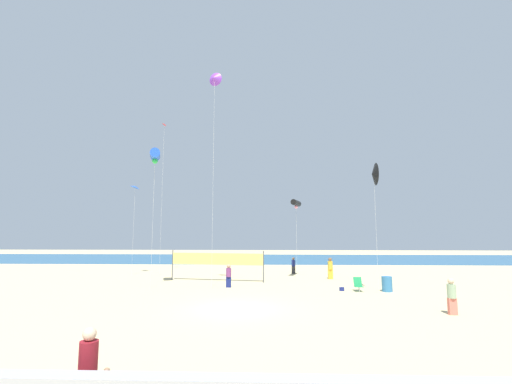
{
  "coord_description": "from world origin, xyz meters",
  "views": [
    {
      "loc": [
        1.67,
        -17.82,
        3.76
      ],
      "look_at": [
        0.61,
        10.21,
        7.11
      ],
      "focal_mm": 24.26,
      "sensor_mm": 36.0,
      "label": 1
    }
  ],
  "objects_px": {
    "kite_red_diamond": "(164,134)",
    "volleyball_net": "(217,260)",
    "kite_violet_delta": "(215,79)",
    "kite_blue_tube": "(155,155)",
    "folding_beach_chair": "(358,284)",
    "beachgoer_navy_shirt": "(293,265)",
    "kite_black_delta": "(374,174)",
    "beachgoer_plum_shirt": "(229,275)",
    "beachgoer_mustard_shirt": "(330,268)",
    "kite_black_tube": "(296,203)",
    "beachgoer_sage_shirt": "(452,295)",
    "trash_barrel": "(387,284)",
    "kite_blue_diamond": "(135,187)",
    "beach_handbag": "(342,289)",
    "mother_figure": "(88,366)"
  },
  "relations": [
    {
      "from": "kite_red_diamond",
      "to": "volleyball_net",
      "type": "bearing_deg",
      "value": -35.84
    },
    {
      "from": "kite_violet_delta",
      "to": "kite_blue_tube",
      "type": "relative_size",
      "value": 1.6
    },
    {
      "from": "folding_beach_chair",
      "to": "volleyball_net",
      "type": "xyz_separation_m",
      "value": [
        -9.96,
        4.35,
        1.17
      ]
    },
    {
      "from": "beachgoer_navy_shirt",
      "to": "kite_black_delta",
      "type": "xyz_separation_m",
      "value": [
        4.63,
        -10.31,
        6.79
      ]
    },
    {
      "from": "kite_blue_tube",
      "to": "beachgoer_plum_shirt",
      "type": "bearing_deg",
      "value": 4.79
    },
    {
      "from": "beachgoer_mustard_shirt",
      "to": "kite_black_tube",
      "type": "bearing_deg",
      "value": 119.34
    },
    {
      "from": "beachgoer_sage_shirt",
      "to": "trash_barrel",
      "type": "bearing_deg",
      "value": 17.4
    },
    {
      "from": "kite_blue_diamond",
      "to": "kite_blue_tube",
      "type": "height_order",
      "value": "kite_blue_tube"
    },
    {
      "from": "beachgoer_plum_shirt",
      "to": "kite_red_diamond",
      "type": "height_order",
      "value": "kite_red_diamond"
    },
    {
      "from": "trash_barrel",
      "to": "kite_black_tube",
      "type": "height_order",
      "value": "kite_black_tube"
    },
    {
      "from": "beachgoer_plum_shirt",
      "to": "kite_black_tube",
      "type": "height_order",
      "value": "kite_black_tube"
    },
    {
      "from": "beachgoer_mustard_shirt",
      "to": "beach_handbag",
      "type": "height_order",
      "value": "beachgoer_mustard_shirt"
    },
    {
      "from": "beach_handbag",
      "to": "kite_black_tube",
      "type": "distance_m",
      "value": 8.95
    },
    {
      "from": "beach_handbag",
      "to": "kite_blue_tube",
      "type": "relative_size",
      "value": 0.03
    },
    {
      "from": "volleyball_net",
      "to": "beach_handbag",
      "type": "xyz_separation_m",
      "value": [
        8.9,
        -4.28,
        -1.51
      ]
    },
    {
      "from": "volleyball_net",
      "to": "beachgoer_navy_shirt",
      "type": "bearing_deg",
      "value": 39.23
    },
    {
      "from": "beachgoer_sage_shirt",
      "to": "kite_black_delta",
      "type": "height_order",
      "value": "kite_black_delta"
    },
    {
      "from": "beachgoer_sage_shirt",
      "to": "kite_black_delta",
      "type": "distance_m",
      "value": 8.98
    },
    {
      "from": "beachgoer_plum_shirt",
      "to": "volleyball_net",
      "type": "distance_m",
      "value": 3.42
    },
    {
      "from": "kite_violet_delta",
      "to": "kite_black_tube",
      "type": "bearing_deg",
      "value": 40.26
    },
    {
      "from": "mother_figure",
      "to": "kite_blue_tube",
      "type": "relative_size",
      "value": 0.18
    },
    {
      "from": "beachgoer_plum_shirt",
      "to": "volleyball_net",
      "type": "xyz_separation_m",
      "value": [
        -1.31,
        3.07,
        0.78
      ]
    },
    {
      "from": "beach_handbag",
      "to": "folding_beach_chair",
      "type": "bearing_deg",
      "value": -3.8
    },
    {
      "from": "beachgoer_sage_shirt",
      "to": "kite_black_tube",
      "type": "relative_size",
      "value": 0.26
    },
    {
      "from": "kite_violet_delta",
      "to": "kite_black_tube",
      "type": "relative_size",
      "value": 2.38
    },
    {
      "from": "beach_handbag",
      "to": "kite_black_tube",
      "type": "bearing_deg",
      "value": 112.16
    },
    {
      "from": "beachgoer_mustard_shirt",
      "to": "volleyball_net",
      "type": "xyz_separation_m",
      "value": [
        -9.21,
        -1.66,
        0.7
      ]
    },
    {
      "from": "kite_red_diamond",
      "to": "kite_black_tube",
      "type": "distance_m",
      "value": 14.4
    },
    {
      "from": "beachgoer_plum_shirt",
      "to": "kite_black_tube",
      "type": "relative_size",
      "value": 0.24
    },
    {
      "from": "beachgoer_navy_shirt",
      "to": "kite_black_tube",
      "type": "height_order",
      "value": "kite_black_tube"
    },
    {
      "from": "beachgoer_mustard_shirt",
      "to": "kite_violet_delta",
      "type": "relative_size",
      "value": 0.11
    },
    {
      "from": "folding_beach_chair",
      "to": "kite_blue_diamond",
      "type": "height_order",
      "value": "kite_blue_diamond"
    },
    {
      "from": "kite_violet_delta",
      "to": "beachgoer_plum_shirt",
      "type": "bearing_deg",
      "value": 25.12
    },
    {
      "from": "beachgoer_mustard_shirt",
      "to": "kite_blue_tube",
      "type": "relative_size",
      "value": 0.18
    },
    {
      "from": "trash_barrel",
      "to": "kite_violet_delta",
      "type": "bearing_deg",
      "value": 175.79
    },
    {
      "from": "kite_violet_delta",
      "to": "kite_blue_diamond",
      "type": "bearing_deg",
      "value": 139.51
    },
    {
      "from": "kite_blue_diamond",
      "to": "volleyball_net",
      "type": "bearing_deg",
      "value": -23.64
    },
    {
      "from": "mother_figure",
      "to": "beachgoer_mustard_shirt",
      "type": "height_order",
      "value": "beachgoer_mustard_shirt"
    },
    {
      "from": "beachgoer_plum_shirt",
      "to": "beachgoer_mustard_shirt",
      "type": "bearing_deg",
      "value": 96.28
    },
    {
      "from": "beachgoer_plum_shirt",
      "to": "kite_red_diamond",
      "type": "distance_m",
      "value": 16.1
    },
    {
      "from": "mother_figure",
      "to": "kite_black_tube",
      "type": "xyz_separation_m",
      "value": [
        6.22,
        21.71,
        5.37
      ]
    },
    {
      "from": "folding_beach_chair",
      "to": "kite_black_delta",
      "type": "xyz_separation_m",
      "value": [
        1.08,
        -0.73,
        7.14
      ]
    },
    {
      "from": "mother_figure",
      "to": "kite_red_diamond",
      "type": "height_order",
      "value": "kite_red_diamond"
    },
    {
      "from": "folding_beach_chair",
      "to": "kite_black_tube",
      "type": "relative_size",
      "value": 0.14
    },
    {
      "from": "folding_beach_chair",
      "to": "kite_blue_diamond",
      "type": "distance_m",
      "value": 21.21
    },
    {
      "from": "beach_handbag",
      "to": "kite_black_delta",
      "type": "xyz_separation_m",
      "value": [
        2.14,
        -0.8,
        7.48
      ]
    },
    {
      "from": "folding_beach_chair",
      "to": "kite_violet_delta",
      "type": "relative_size",
      "value": 0.06
    },
    {
      "from": "trash_barrel",
      "to": "kite_blue_tube",
      "type": "xyz_separation_m",
      "value": [
        -15.85,
        0.92,
        8.87
      ]
    },
    {
      "from": "trash_barrel",
      "to": "volleyball_net",
      "type": "height_order",
      "value": "volleyball_net"
    },
    {
      "from": "beachgoer_mustard_shirt",
      "to": "volleyball_net",
      "type": "distance_m",
      "value": 9.39
    }
  ]
}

